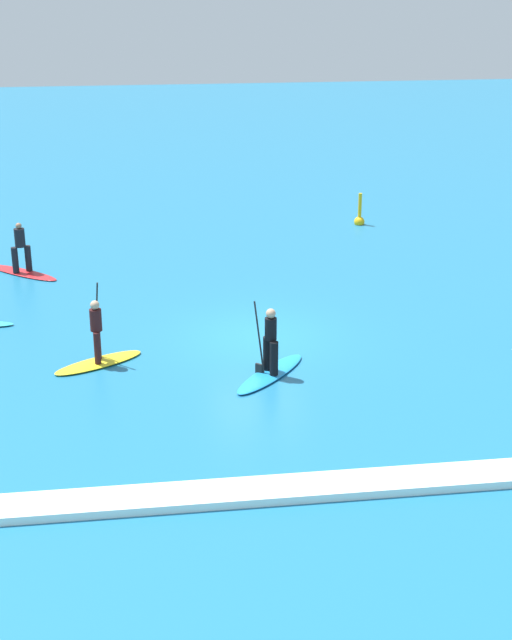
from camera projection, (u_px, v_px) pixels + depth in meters
name	position (u px, v px, depth m)	size (l,w,h in m)	color
ground_plane	(256.00, 336.00, 26.33)	(120.00, 120.00, 0.00)	#1E6B93
surfer_on_yellow_board	(98.00, 349.00, 24.34)	(2.56, 1.89, 2.24)	yellow
surfer_on_red_board	(22.00, 259.00, 31.50)	(2.78, 2.53, 1.79)	red
surfer_on_blue_board	(270.00, 360.00, 23.67)	(2.43, 2.70, 2.01)	#1E8CD1
marker_buoy	(359.00, 219.00, 37.61)	(0.43, 0.43, 1.40)	yellow
wave_crest	(312.00, 487.00, 18.54)	(18.92, 0.90, 0.18)	white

